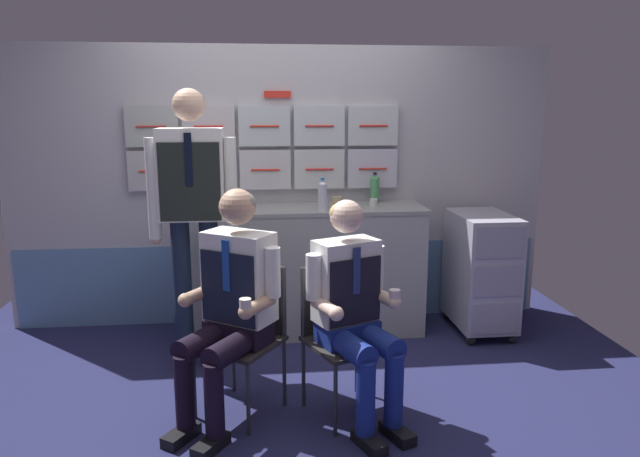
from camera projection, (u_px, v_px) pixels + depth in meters
name	position (u px, v px, depth m)	size (l,w,h in m)	color
ground	(294.00, 402.00, 3.46)	(4.80, 4.80, 0.04)	#22244C
galley_bulkhead	(280.00, 188.00, 4.58)	(4.20, 0.14, 2.15)	#B9B7BC
galley_counter	(306.00, 269.00, 4.44)	(1.78, 0.53, 0.96)	#9FA19F
service_trolley	(481.00, 269.00, 4.43)	(0.40, 0.65, 0.91)	black
folding_chair_left	(249.00, 322.00, 3.30)	(0.56, 0.56, 0.82)	#2D2D33
crew_member_left	(231.00, 297.00, 3.12)	(0.63, 0.70, 1.27)	black
folding_chair_right	(338.00, 323.00, 3.29)	(0.52, 0.52, 0.82)	#2D2D33
crew_member_right	(354.00, 304.00, 3.12)	(0.54, 0.66, 1.21)	black
crew_member_standing	(193.00, 202.00, 3.70)	(0.56, 0.27, 1.81)	black
water_bottle_short	(322.00, 196.00, 4.16)	(0.06, 0.06, 0.24)	silver
sparkling_bottle_green	(199.00, 188.00, 4.27)	(0.07, 0.07, 0.31)	silver
water_bottle_blue_cap	(375.00, 189.00, 4.52)	(0.07, 0.07, 0.23)	#48A05D
coffee_cup_white	(324.00, 203.00, 4.32)	(0.07, 0.07, 0.06)	silver
paper_cup_blue	(373.00, 202.00, 4.38)	(0.06, 0.06, 0.06)	silver
espresso_cup_small	(337.00, 200.00, 4.48)	(0.07, 0.07, 0.06)	tan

